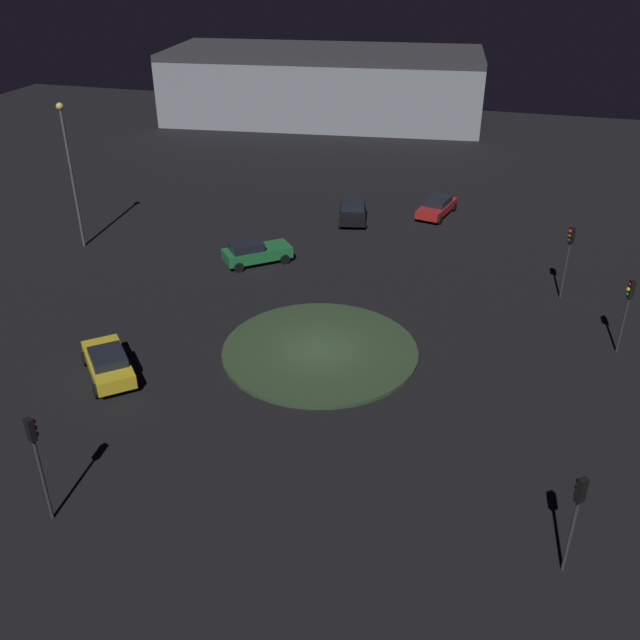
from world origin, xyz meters
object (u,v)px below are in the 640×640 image
object	(u,v)px
car_green	(255,252)
traffic_light_southwest	(577,506)
car_black	(353,211)
streetlamp_northeast	(70,164)
car_red	(437,206)
traffic_light_southeast	(569,249)
traffic_light_south	(628,302)
store_building	(324,85)
traffic_light_northwest	(36,449)
car_yellow	(108,363)

from	to	relation	value
car_green	traffic_light_southwest	world-z (taller)	traffic_light_southwest
car_black	streetlamp_northeast	world-z (taller)	streetlamp_northeast
car_green	traffic_light_southwest	bearing A→B (deg)	-87.80
car_red	traffic_light_southwest	size ratio (longest dim) A/B	1.17
car_red	traffic_light_southeast	distance (m)	14.85
traffic_light_south	traffic_light_southeast	size ratio (longest dim) A/B	0.91
store_building	traffic_light_southeast	bearing A→B (deg)	116.15
traffic_light_northwest	streetlamp_northeast	size ratio (longest dim) A/B	0.47
car_red	store_building	bearing A→B (deg)	-136.40
car_green	traffic_light_south	size ratio (longest dim) A/B	1.10
car_black	traffic_light_south	world-z (taller)	traffic_light_south
traffic_light_southeast	traffic_light_northwest	distance (m)	29.61
streetlamp_northeast	store_building	xyz separation A→B (m)	(40.23, -5.84, -1.96)
car_green	streetlamp_northeast	world-z (taller)	streetlamp_northeast
car_red	store_building	size ratio (longest dim) A/B	0.13
car_black	streetlamp_northeast	size ratio (longest dim) A/B	0.45
streetlamp_northeast	car_black	bearing A→B (deg)	-60.16
car_yellow	car_red	bearing A→B (deg)	-66.71
car_black	car_green	world-z (taller)	car_black
traffic_light_southwest	traffic_light_northwest	distance (m)	18.07
car_green	traffic_light_northwest	size ratio (longest dim) A/B	0.98
car_black	store_building	bearing A→B (deg)	-173.16
car_green	traffic_light_southeast	distance (m)	19.05
car_red	traffic_light_southwest	xyz separation A→B (m)	(-32.52, -8.53, 2.13)
car_black	traffic_light_southwest	xyz separation A→B (m)	(-29.60, -14.33, 2.06)
traffic_light_southeast	streetlamp_northeast	distance (m)	31.31
traffic_light_south	traffic_light_southeast	bearing A→B (deg)	-79.85
car_black	traffic_light_south	size ratio (longest dim) A/B	1.07
streetlamp_northeast	store_building	world-z (taller)	streetlamp_northeast
car_green	car_black	bearing A→B (deg)	24.46
car_black	traffic_light_southwest	world-z (taller)	traffic_light_southwest
store_building	car_green	bearing A→B (deg)	92.68
car_green	car_red	bearing A→B (deg)	9.77
traffic_light_southwest	streetlamp_northeast	bearing A→B (deg)	10.89
car_green	traffic_light_south	distance (m)	22.30
car_black	car_red	world-z (taller)	car_black
traffic_light_southwest	car_red	bearing A→B (deg)	-31.43
car_yellow	streetlamp_northeast	distance (m)	17.88
traffic_light_southeast	traffic_light_northwest	bearing A→B (deg)	13.26
car_yellow	traffic_light_northwest	bearing A→B (deg)	156.25
car_yellow	car_green	bearing A→B (deg)	-50.14
traffic_light_south	traffic_light_southeast	distance (m)	6.09
car_green	store_building	xyz separation A→B (m)	(39.73, 6.45, 2.98)
traffic_light_south	traffic_light_southeast	xyz separation A→B (m)	(5.47, 2.67, 0.25)
car_green	traffic_light_southwest	distance (m)	27.84
traffic_light_southwest	car_green	bearing A→B (deg)	-3.94
car_red	traffic_light_south	bearing A→B (deg)	46.49
traffic_light_southwest	traffic_light_northwest	size ratio (longest dim) A/B	0.89
car_yellow	traffic_light_southeast	size ratio (longest dim) A/B	1.00
car_green	traffic_light_northwest	distance (m)	23.31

